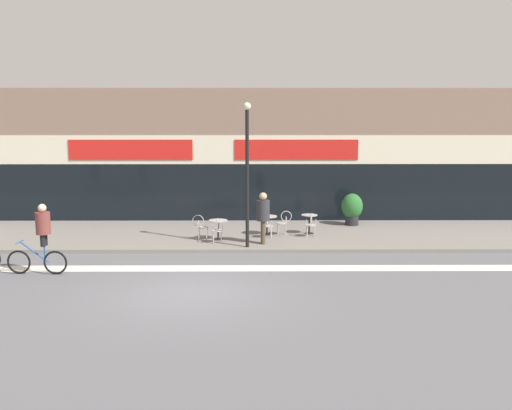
{
  "coord_description": "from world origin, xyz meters",
  "views": [
    {
      "loc": [
        1.61,
        -15.02,
        4.65
      ],
      "look_at": [
        1.74,
        5.72,
        1.44
      ],
      "focal_mm": 42.0,
      "sensor_mm": 36.0,
      "label": 1
    }
  ],
  "objects_px": {
    "cafe_chair_0_near": "(217,229)",
    "cyclist_0": "(41,235)",
    "cafe_chair_2_near": "(311,223)",
    "planter_pot": "(352,208)",
    "cafe_chair_0_side": "(201,225)",
    "lamp_post": "(247,164)",
    "pedestrian_near_end": "(263,213)",
    "bistro_table_0": "(218,226)",
    "cafe_chair_1_near": "(267,224)",
    "bistro_table_1": "(267,221)",
    "cafe_chair_1_side": "(284,221)",
    "bistro_table_2": "(309,220)"
  },
  "relations": [
    {
      "from": "lamp_post",
      "to": "pedestrian_near_end",
      "type": "distance_m",
      "value": 1.92
    },
    {
      "from": "cafe_chair_2_near",
      "to": "cyclist_0",
      "type": "height_order",
      "value": "cyclist_0"
    },
    {
      "from": "bistro_table_1",
      "to": "cafe_chair_1_near",
      "type": "distance_m",
      "value": 0.63
    },
    {
      "from": "pedestrian_near_end",
      "to": "cafe_chair_0_side",
      "type": "bearing_deg",
      "value": -17.96
    },
    {
      "from": "cafe_chair_2_near",
      "to": "planter_pot",
      "type": "bearing_deg",
      "value": -37.73
    },
    {
      "from": "bistro_table_1",
      "to": "cafe_chair_0_side",
      "type": "height_order",
      "value": "cafe_chair_0_side"
    },
    {
      "from": "bistro_table_0",
      "to": "cafe_chair_1_near",
      "type": "relative_size",
      "value": 0.79
    },
    {
      "from": "cafe_chair_1_near",
      "to": "pedestrian_near_end",
      "type": "height_order",
      "value": "pedestrian_near_end"
    },
    {
      "from": "lamp_post",
      "to": "pedestrian_near_end",
      "type": "xyz_separation_m",
      "value": [
        0.54,
        0.53,
        -1.76
      ]
    },
    {
      "from": "bistro_table_1",
      "to": "pedestrian_near_end",
      "type": "height_order",
      "value": "pedestrian_near_end"
    },
    {
      "from": "planter_pot",
      "to": "cafe_chair_2_near",
      "type": "bearing_deg",
      "value": -128.79
    },
    {
      "from": "lamp_post",
      "to": "cyclist_0",
      "type": "distance_m",
      "value": 6.87
    },
    {
      "from": "bistro_table_1",
      "to": "cafe_chair_2_near",
      "type": "height_order",
      "value": "cafe_chair_2_near"
    },
    {
      "from": "cafe_chair_1_side",
      "to": "lamp_post",
      "type": "height_order",
      "value": "lamp_post"
    },
    {
      "from": "bistro_table_0",
      "to": "lamp_post",
      "type": "distance_m",
      "value": 2.83
    },
    {
      "from": "bistro_table_1",
      "to": "bistro_table_2",
      "type": "xyz_separation_m",
      "value": [
        1.6,
        0.16,
        -0.0
      ]
    },
    {
      "from": "planter_pot",
      "to": "lamp_post",
      "type": "xyz_separation_m",
      "value": [
        -4.22,
        -3.99,
        2.13
      ]
    },
    {
      "from": "cafe_chair_2_near",
      "to": "pedestrian_near_end",
      "type": "bearing_deg",
      "value": 122.71
    },
    {
      "from": "cyclist_0",
      "to": "pedestrian_near_end",
      "type": "distance_m",
      "value": 7.37
    },
    {
      "from": "bistro_table_1",
      "to": "bistro_table_2",
      "type": "height_order",
      "value": "bistro_table_2"
    },
    {
      "from": "bistro_table_2",
      "to": "pedestrian_near_end",
      "type": "height_order",
      "value": "pedestrian_near_end"
    },
    {
      "from": "cyclist_0",
      "to": "bistro_table_2",
      "type": "bearing_deg",
      "value": -143.87
    },
    {
      "from": "cafe_chair_1_near",
      "to": "cafe_chair_1_side",
      "type": "height_order",
      "value": "same"
    },
    {
      "from": "lamp_post",
      "to": "cafe_chair_0_near",
      "type": "bearing_deg",
      "value": 150.3
    },
    {
      "from": "cafe_chair_0_near",
      "to": "cyclist_0",
      "type": "bearing_deg",
      "value": 120.06
    },
    {
      "from": "cafe_chair_0_side",
      "to": "cafe_chair_2_near",
      "type": "distance_m",
      "value": 4.03
    },
    {
      "from": "bistro_table_1",
      "to": "cafe_chair_1_near",
      "type": "height_order",
      "value": "cafe_chair_1_near"
    },
    {
      "from": "bistro_table_2",
      "to": "bistro_table_1",
      "type": "bearing_deg",
      "value": -174.13
    },
    {
      "from": "lamp_post",
      "to": "planter_pot",
      "type": "bearing_deg",
      "value": 43.37
    },
    {
      "from": "bistro_table_2",
      "to": "planter_pot",
      "type": "height_order",
      "value": "planter_pot"
    },
    {
      "from": "bistro_table_1",
      "to": "planter_pot",
      "type": "xyz_separation_m",
      "value": [
        3.5,
        1.9,
        0.19
      ]
    },
    {
      "from": "pedestrian_near_end",
      "to": "bistro_table_1",
      "type": "bearing_deg",
      "value": -97.1
    },
    {
      "from": "cafe_chair_1_side",
      "to": "planter_pot",
      "type": "distance_m",
      "value": 3.45
    },
    {
      "from": "bistro_table_1",
      "to": "cafe_chair_0_side",
      "type": "xyz_separation_m",
      "value": [
        -2.41,
        -0.86,
        0.01
      ]
    },
    {
      "from": "cafe_chair_0_side",
      "to": "bistro_table_2",
      "type": "bearing_deg",
      "value": 14.72
    },
    {
      "from": "bistro_table_0",
      "to": "bistro_table_2",
      "type": "relative_size",
      "value": 0.98
    },
    {
      "from": "cyclist_0",
      "to": "cafe_chair_0_side",
      "type": "bearing_deg",
      "value": -131.4
    },
    {
      "from": "cafe_chair_1_side",
      "to": "cyclist_0",
      "type": "bearing_deg",
      "value": 34.75
    },
    {
      "from": "bistro_table_0",
      "to": "bistro_table_2",
      "type": "distance_m",
      "value": 3.54
    },
    {
      "from": "cafe_chair_0_near",
      "to": "cafe_chair_1_near",
      "type": "distance_m",
      "value": 1.96
    },
    {
      "from": "lamp_post",
      "to": "pedestrian_near_end",
      "type": "relative_size",
      "value": 2.7
    },
    {
      "from": "bistro_table_0",
      "to": "bistro_table_2",
      "type": "xyz_separation_m",
      "value": [
        3.38,
        1.03,
        0.0
      ]
    },
    {
      "from": "cafe_chair_0_side",
      "to": "cafe_chair_1_side",
      "type": "height_order",
      "value": "same"
    },
    {
      "from": "bistro_table_1",
      "to": "cafe_chair_1_near",
      "type": "xyz_separation_m",
      "value": [
        -0.01,
        -0.63,
        0.01
      ]
    },
    {
      "from": "bistro_table_2",
      "to": "cafe_chair_1_near",
      "type": "xyz_separation_m",
      "value": [
        -1.61,
        -0.79,
        0.01
      ]
    },
    {
      "from": "planter_pot",
      "to": "bistro_table_0",
      "type": "bearing_deg",
      "value": -152.39
    },
    {
      "from": "cafe_chair_0_near",
      "to": "pedestrian_near_end",
      "type": "xyz_separation_m",
      "value": [
        1.6,
        -0.07,
        0.55
      ]
    },
    {
      "from": "cafe_chair_1_side",
      "to": "pedestrian_near_end",
      "type": "bearing_deg",
      "value": 62.45
    },
    {
      "from": "planter_pot",
      "to": "cyclist_0",
      "type": "bearing_deg",
      "value": -145.41
    },
    {
      "from": "bistro_table_1",
      "to": "pedestrian_near_end",
      "type": "bearing_deg",
      "value": -96.5
    }
  ]
}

